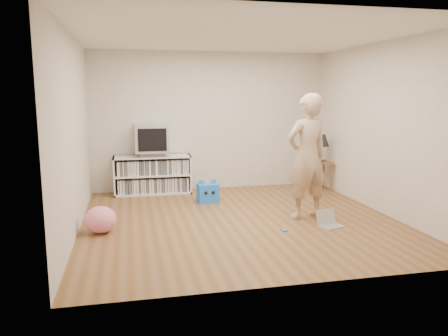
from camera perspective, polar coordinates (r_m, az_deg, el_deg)
name	(u,v)px	position (r m, az deg, el deg)	size (l,w,h in m)	color
ground	(239,220)	(6.44, 2.03, -6.77)	(4.50, 4.50, 0.00)	brown
walls	(240,131)	(6.20, 2.10, 4.82)	(4.52, 4.52, 2.60)	silver
ceiling	(241,36)	(6.23, 2.18, 16.83)	(4.50, 4.50, 0.01)	white
media_unit	(153,174)	(8.16, -9.31, -0.84)	(1.40, 0.45, 0.70)	white
dvd_deck	(152,154)	(8.09, -9.38, 1.82)	(0.45, 0.35, 0.07)	gray
crt_tv	(152,138)	(8.05, -9.44, 3.83)	(0.60, 0.53, 0.50)	#98989D
side_table	(319,168)	(8.53, 12.33, -0.04)	(0.42, 0.42, 0.55)	brown
table_lamp	(320,141)	(8.45, 12.46, 3.47)	(0.34, 0.34, 0.52)	#333333
person	(307,157)	(6.48, 10.78, 1.46)	(0.67, 0.44, 1.83)	tan
laptop	(329,221)	(6.31, 13.50, -6.81)	(0.39, 0.35, 0.23)	silver
playing_cards	(284,230)	(5.99, 7.84, -8.06)	(0.07, 0.09, 0.02)	#4867C0
plush_blue	(208,193)	(7.41, -2.14, -3.24)	(0.36, 0.31, 0.39)	blue
plush_pink	(100,220)	(6.04, -15.84, -6.51)	(0.42, 0.42, 0.36)	pink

